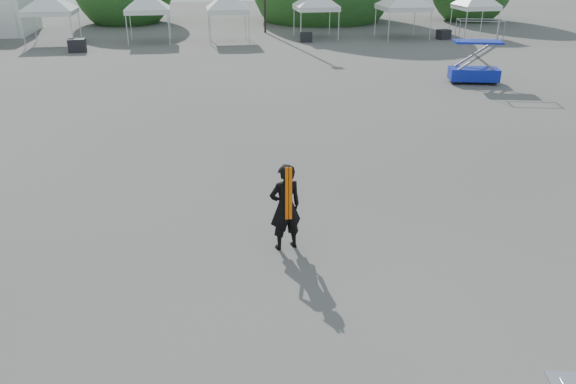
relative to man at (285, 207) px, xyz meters
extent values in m
plane|color=#474442|center=(0.94, 1.41, -0.97)|extent=(120.00, 120.00, 0.00)
cylinder|color=#382314|center=(-7.06, 41.41, 0.17)|extent=(0.36, 0.36, 2.27)
cylinder|color=#382314|center=(9.94, 40.41, 0.43)|extent=(0.36, 0.36, 2.80)
cylinder|color=#382314|center=(22.94, 38.41, 0.08)|extent=(0.36, 0.36, 2.10)
cylinder|color=silver|center=(-12.31, 28.83, 0.03)|extent=(0.06, 0.06, 2.00)
cylinder|color=silver|center=(-9.31, 28.83, 0.03)|extent=(0.06, 0.06, 2.00)
cylinder|color=silver|center=(-12.31, 31.83, 0.03)|extent=(0.06, 0.06, 2.00)
cylinder|color=silver|center=(-9.31, 31.83, 0.03)|extent=(0.06, 0.06, 2.00)
cube|color=silver|center=(-10.81, 30.33, 1.11)|extent=(3.20, 3.20, 0.30)
cylinder|color=silver|center=(-5.82, 28.67, 0.03)|extent=(0.06, 0.06, 2.00)
cylinder|color=silver|center=(-3.11, 28.67, 0.03)|extent=(0.06, 0.06, 2.00)
cylinder|color=silver|center=(-5.82, 31.38, 0.03)|extent=(0.06, 0.06, 2.00)
cylinder|color=silver|center=(-3.11, 31.38, 0.03)|extent=(0.06, 0.06, 2.00)
cube|color=silver|center=(-4.46, 30.03, 1.11)|extent=(2.91, 2.91, 0.30)
cylinder|color=silver|center=(-0.41, 27.93, 0.03)|extent=(0.06, 0.06, 2.00)
cylinder|color=silver|center=(2.15, 27.93, 0.03)|extent=(0.06, 0.06, 2.00)
cylinder|color=silver|center=(-0.41, 30.50, 0.03)|extent=(0.06, 0.06, 2.00)
cylinder|color=silver|center=(2.15, 30.50, 0.03)|extent=(0.06, 0.06, 2.00)
cube|color=silver|center=(0.87, 29.21, 1.11)|extent=(2.77, 2.77, 0.30)
cylinder|color=silver|center=(5.80, 28.64, 0.03)|extent=(0.06, 0.06, 2.00)
cylinder|color=silver|center=(8.48, 28.64, 0.03)|extent=(0.06, 0.06, 2.00)
cylinder|color=silver|center=(5.80, 31.32, 0.03)|extent=(0.06, 0.06, 2.00)
cylinder|color=silver|center=(8.48, 31.32, 0.03)|extent=(0.06, 0.06, 2.00)
cube|color=silver|center=(7.14, 29.98, 1.11)|extent=(2.88, 2.88, 0.30)
cylinder|color=silver|center=(11.74, 27.53, 0.03)|extent=(0.06, 0.06, 2.00)
cylinder|color=silver|center=(14.77, 27.53, 0.03)|extent=(0.06, 0.06, 2.00)
cylinder|color=silver|center=(11.74, 30.56, 0.03)|extent=(0.06, 0.06, 2.00)
cylinder|color=silver|center=(14.77, 30.56, 0.03)|extent=(0.06, 0.06, 2.00)
cube|color=silver|center=(13.26, 29.04, 1.11)|extent=(3.23, 3.23, 0.30)
cylinder|color=silver|center=(17.31, 27.39, 0.03)|extent=(0.06, 0.06, 2.00)
cylinder|color=silver|center=(19.77, 27.39, 0.03)|extent=(0.06, 0.06, 2.00)
cylinder|color=silver|center=(17.31, 29.85, 0.03)|extent=(0.06, 0.06, 2.00)
cylinder|color=silver|center=(19.77, 29.85, 0.03)|extent=(0.06, 0.06, 2.00)
cube|color=silver|center=(18.54, 28.62, 1.11)|extent=(2.66, 2.66, 0.30)
imported|color=black|center=(0.00, 0.00, 0.00)|extent=(0.80, 0.62, 1.93)
cube|color=#E55804|center=(0.00, -0.19, 0.38)|extent=(0.15, 0.03, 1.16)
cube|color=#0B1F95|center=(11.54, 14.47, -0.54)|extent=(2.48, 1.68, 0.57)
cube|color=#0B1F95|center=(11.54, 14.47, 0.97)|extent=(2.38, 1.61, 0.09)
cylinder|color=black|center=(10.59, 14.23, -0.80)|extent=(0.37, 0.22, 0.34)
cylinder|color=black|center=(12.24, 13.80, -0.80)|extent=(0.37, 0.22, 0.34)
cylinder|color=black|center=(10.84, 15.15, -0.80)|extent=(0.37, 0.22, 0.34)
cylinder|color=black|center=(12.48, 14.71, -0.80)|extent=(0.37, 0.22, 0.34)
cube|color=black|center=(-8.73, 26.77, -0.57)|extent=(1.04, 0.82, 0.79)
cube|color=black|center=(6.13, 28.39, -0.65)|extent=(0.92, 0.77, 0.64)
cube|color=black|center=(16.00, 27.98, -0.64)|extent=(1.00, 0.86, 0.67)
camera|label=1|loc=(-1.73, -10.55, 5.01)|focal=35.00mm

